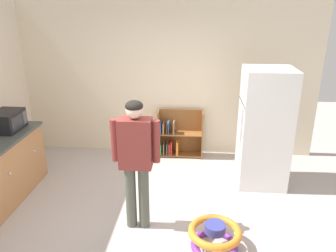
% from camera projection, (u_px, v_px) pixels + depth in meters
% --- Properties ---
extents(ground_plane, '(12.00, 12.00, 0.00)m').
position_uv_depth(ground_plane, '(153.00, 227.00, 4.15)').
color(ground_plane, '#B9ADA8').
rests_on(ground_plane, ground).
extents(back_wall, '(5.20, 0.06, 2.70)m').
position_uv_depth(back_wall, '(168.00, 80.00, 5.86)').
color(back_wall, beige).
rests_on(back_wall, ground).
extents(refrigerator, '(0.73, 0.68, 1.78)m').
position_uv_depth(refrigerator, '(264.00, 128.00, 4.90)').
color(refrigerator, white).
rests_on(refrigerator, ground).
extents(bookshelf, '(0.80, 0.28, 0.85)m').
position_uv_depth(bookshelf, '(177.00, 136.00, 6.01)').
color(bookshelf, brown).
rests_on(bookshelf, ground).
extents(standing_person, '(0.57, 0.22, 1.63)m').
position_uv_depth(standing_person, '(136.00, 155.00, 3.85)').
color(standing_person, '#53574B').
rests_on(standing_person, ground).
extents(baby_walker, '(0.60, 0.60, 0.32)m').
position_uv_depth(baby_walker, '(215.00, 236.00, 3.74)').
color(baby_walker, purple).
rests_on(baby_walker, ground).
extents(microwave, '(0.37, 0.48, 0.28)m').
position_uv_depth(microwave, '(7.00, 121.00, 4.77)').
color(microwave, black).
rests_on(microwave, kitchen_counter).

